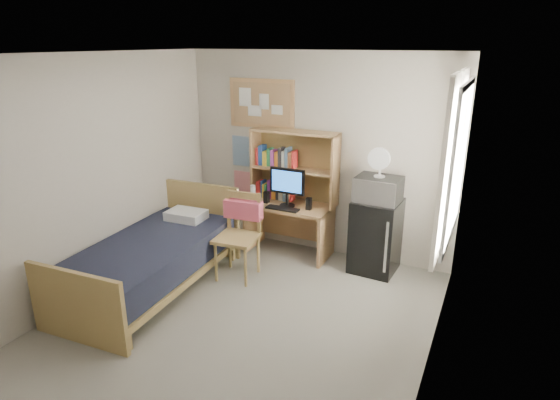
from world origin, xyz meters
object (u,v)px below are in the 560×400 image
at_px(desk, 289,229).
at_px(desk_fan, 380,164).
at_px(monitor, 287,188).
at_px(speaker_left, 266,197).
at_px(speaker_right, 309,204).
at_px(microwave, 378,189).
at_px(mini_fridge, 376,236).
at_px(bed, 151,266).
at_px(bulletin_board, 262,104).
at_px(desk_chair, 237,237).

height_order(desk, desk_fan, desk_fan).
xyz_separation_m(monitor, speaker_left, (-0.30, 0.00, -0.17)).
bearing_deg(speaker_right, monitor, 180.00).
distance_m(desk, microwave, 1.36).
height_order(speaker_right, microwave, microwave).
relative_size(mini_fridge, speaker_right, 5.75).
bearing_deg(monitor, speaker_left, 180.00).
height_order(desk, bed, desk).
relative_size(mini_fridge, speaker_left, 5.81).
xyz_separation_m(bulletin_board, bed, (-0.47, -1.84, -1.63)).
bearing_deg(speaker_left, speaker_right, -0.00).
distance_m(bulletin_board, speaker_right, 1.47).
bearing_deg(speaker_left, monitor, -0.00).
xyz_separation_m(desk_chair, desk_fan, (1.43, 0.87, 0.85)).
bearing_deg(bed, desk_chair, 39.99).
bearing_deg(desk_chair, microwave, 25.94).
distance_m(speaker_left, desk_fan, 1.57).
height_order(bulletin_board, speaker_left, bulletin_board).
xyz_separation_m(mini_fridge, desk_fan, (-0.00, -0.02, 0.91)).
bearing_deg(desk_fan, monitor, -174.26).
xyz_separation_m(desk, desk_fan, (1.15, -0.01, 1.02)).
distance_m(bulletin_board, desk_chair, 1.84).
bearing_deg(desk_fan, desk_chair, -145.48).
bearing_deg(desk_chair, speaker_left, 86.32).
bearing_deg(bed, speaker_left, 61.89).
distance_m(speaker_left, speaker_right, 0.60).
relative_size(desk_chair, bed, 0.48).
bearing_deg(mini_fridge, bulletin_board, 173.97).
bearing_deg(desk, microwave, -0.04).
height_order(bed, speaker_left, speaker_left).
bearing_deg(speaker_left, desk_chair, -87.90).
xyz_separation_m(desk_chair, bed, (-0.73, -0.68, -0.22)).
bearing_deg(bed, microwave, 32.69).
bearing_deg(speaker_left, bulletin_board, 124.61).
bearing_deg(bed, mini_fridge, 33.03).
bearing_deg(bulletin_board, speaker_left, -55.65).
height_order(desk, desk_chair, desk_chair).
distance_m(desk, desk_chair, 0.94).
relative_size(desk, microwave, 2.13).
height_order(monitor, speaker_left, monitor).
relative_size(bed, speaker_right, 13.60).
distance_m(monitor, microwave, 1.16).
height_order(bulletin_board, speaker_right, bulletin_board).
distance_m(mini_fridge, monitor, 1.25).
distance_m(desk, mini_fridge, 1.16).
relative_size(speaker_left, speaker_right, 0.99).
distance_m(bulletin_board, bed, 2.50).
bearing_deg(monitor, desk, 90.00).
xyz_separation_m(monitor, desk_fan, (1.15, 0.05, 0.43)).
bearing_deg(desk_chair, speaker_right, 49.43).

